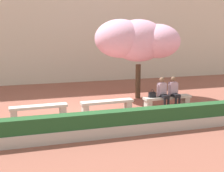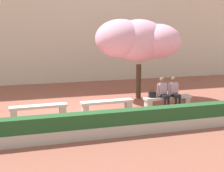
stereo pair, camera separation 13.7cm
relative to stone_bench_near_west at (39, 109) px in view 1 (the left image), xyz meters
name	(u,v)px [view 1 (the left image)]	position (x,y,z in m)	size (l,w,h in m)	color
ground_plane	(74,114)	(1.36, 0.00, -0.31)	(100.00, 100.00, 0.00)	#8E5142
building_facade	(46,9)	(1.36, 9.34, 4.28)	(28.00, 4.00, 9.18)	beige
stone_bench_near_west	(39,109)	(0.00, 0.00, 0.00)	(2.18, 0.50, 0.45)	#BCB7AD
stone_bench_center	(107,104)	(2.72, 0.00, 0.00)	(2.18, 0.50, 0.45)	#BCB7AD
stone_bench_near_east	(167,99)	(5.44, 0.00, 0.00)	(2.18, 0.50, 0.45)	#BCB7AD
person_seated_left	(163,91)	(5.18, -0.05, 0.38)	(0.51, 0.71, 1.29)	black
person_seated_right	(174,90)	(5.71, -0.05, 0.38)	(0.51, 0.70, 1.29)	black
handbag	(152,94)	(4.72, 0.01, 0.27)	(0.30, 0.15, 0.34)	black
cherry_tree_main	(137,40)	(4.80, 1.96, 2.47)	(3.99, 2.71, 3.76)	#473323
planter_hedge_foreground	(91,126)	(1.36, -2.86, 0.07)	(12.34, 0.50, 0.80)	#BCB7AD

